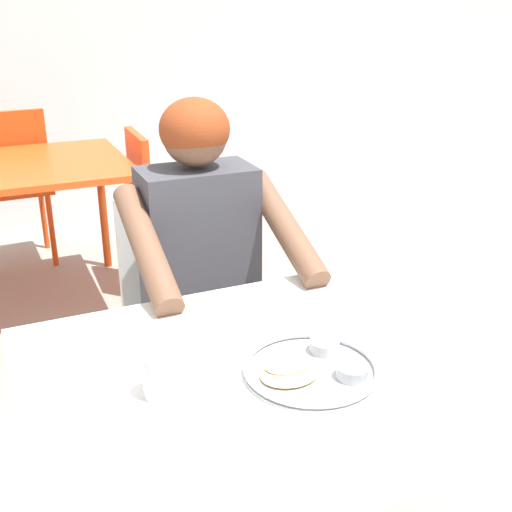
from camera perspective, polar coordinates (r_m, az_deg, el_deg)
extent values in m
cube|color=white|center=(1.40, 3.40, -9.99)|extent=(1.13, 0.82, 0.03)
cylinder|color=#B2B2B7|center=(1.78, -17.90, -17.51)|extent=(0.04, 0.04, 0.70)
cylinder|color=#B2B2B7|center=(2.07, 11.30, -10.60)|extent=(0.04, 0.04, 0.70)
cylinder|color=#B7BABF|center=(1.35, 4.93, -10.29)|extent=(0.28, 0.28, 0.01)
torus|color=#B7BABF|center=(1.35, 4.94, -9.90)|extent=(0.28, 0.28, 0.01)
cylinder|color=#B2B5BA|center=(1.33, 8.60, -10.22)|extent=(0.07, 0.07, 0.03)
cylinder|color=maroon|center=(1.33, 8.62, -10.03)|extent=(0.06, 0.06, 0.01)
cylinder|color=#B2B5BA|center=(1.41, 6.14, -8.01)|extent=(0.07, 0.07, 0.03)
cylinder|color=#B77F23|center=(1.41, 6.14, -7.83)|extent=(0.06, 0.06, 0.01)
ellipsoid|color=#DBB77A|center=(1.33, 3.02, -10.46)|extent=(0.13, 0.11, 0.01)
ellipsoid|color=tan|center=(1.34, 2.73, -9.88)|extent=(0.10, 0.08, 0.01)
cylinder|color=silver|center=(1.28, -8.58, -10.55)|extent=(0.07, 0.07, 0.09)
cylinder|color=#593319|center=(1.26, -8.65, -9.56)|extent=(0.06, 0.06, 0.02)
cube|color=silver|center=(2.15, -5.30, -6.65)|extent=(0.44, 0.41, 0.04)
cube|color=silver|center=(2.22, -7.03, 0.56)|extent=(0.41, 0.04, 0.41)
cylinder|color=silver|center=(2.19, 0.78, -12.74)|extent=(0.03, 0.03, 0.40)
cylinder|color=silver|center=(2.10, -8.34, -14.80)|extent=(0.03, 0.03, 0.40)
cylinder|color=silver|center=(2.44, -2.37, -8.73)|extent=(0.03, 0.03, 0.40)
cylinder|color=silver|center=(2.36, -10.50, -10.33)|extent=(0.03, 0.03, 0.40)
cylinder|color=#262626|center=(1.96, 3.65, -16.86)|extent=(0.10, 0.10, 0.44)
cylinder|color=#262626|center=(1.96, 1.19, -7.58)|extent=(0.12, 0.40, 0.12)
cylinder|color=#262626|center=(1.87, -5.04, -19.12)|extent=(0.10, 0.10, 0.44)
cylinder|color=#262626|center=(1.88, -7.29, -9.32)|extent=(0.12, 0.40, 0.12)
cube|color=#3F3F47|center=(1.97, -5.14, 0.68)|extent=(0.34, 0.20, 0.51)
cylinder|color=brown|center=(1.85, 2.57, 2.66)|extent=(0.08, 0.45, 0.25)
cylinder|color=brown|center=(1.72, -9.80, 0.82)|extent=(0.08, 0.45, 0.25)
sphere|color=brown|center=(1.87, -5.51, 10.81)|extent=(0.19, 0.19, 0.19)
ellipsoid|color=maroon|center=(1.87, -5.52, 11.24)|extent=(0.21, 0.20, 0.18)
cube|color=#E04C19|center=(3.21, -20.09, 7.51)|extent=(0.95, 0.85, 0.03)
cylinder|color=#B33D14|center=(3.02, -10.79, 0.33)|extent=(0.04, 0.04, 0.70)
cylinder|color=#B33D14|center=(3.70, -13.54, 4.17)|extent=(0.04, 0.04, 0.70)
cube|color=#EF471A|center=(3.39, -7.03, 4.07)|extent=(0.43, 0.42, 0.04)
cube|color=#EF471A|center=(3.28, -10.46, 7.30)|extent=(0.05, 0.39, 0.40)
cylinder|color=#EF471A|center=(3.65, -5.05, 1.92)|extent=(0.03, 0.03, 0.40)
cylinder|color=#EF471A|center=(3.36, -3.34, 0.13)|extent=(0.03, 0.03, 0.40)
cylinder|color=#EF471A|center=(3.57, -10.18, 1.19)|extent=(0.03, 0.03, 0.40)
cylinder|color=#EF471A|center=(3.28, -8.89, -0.71)|extent=(0.03, 0.03, 0.40)
cube|color=#DB4917|center=(3.90, -20.97, 5.75)|extent=(0.43, 0.40, 0.04)
cube|color=#DB4917|center=(3.67, -21.17, 8.61)|extent=(0.39, 0.05, 0.44)
cylinder|color=#DB4917|center=(4.13, -18.50, 3.52)|extent=(0.03, 0.03, 0.43)
cylinder|color=#DB4917|center=(3.84, -17.80, 2.22)|extent=(0.03, 0.03, 0.43)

